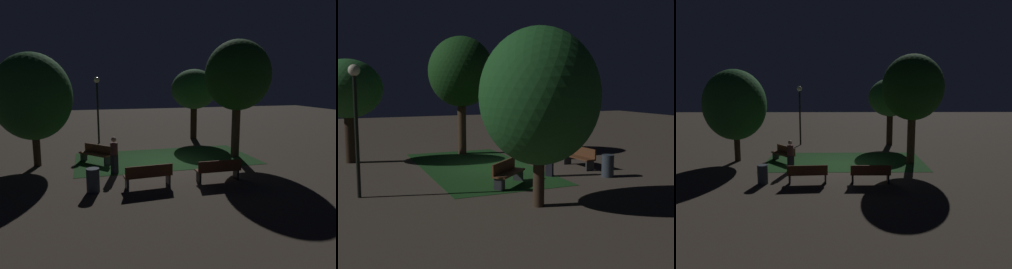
% 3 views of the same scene
% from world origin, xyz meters
% --- Properties ---
extents(ground_plane, '(60.00, 60.00, 0.00)m').
position_xyz_m(ground_plane, '(0.00, 0.00, 0.00)').
color(ground_plane, '#473D33').
extents(grass_lawn, '(8.95, 4.59, 0.01)m').
position_xyz_m(grass_lawn, '(0.29, 0.79, 0.01)').
color(grass_lawn, '#194219').
rests_on(grass_lawn, ground).
extents(bench_corner, '(1.83, 0.61, 0.88)m').
position_xyz_m(bench_corner, '(-1.41, -3.30, 0.48)').
color(bench_corner, '#512D19').
rests_on(bench_corner, ground).
extents(bench_by_lamp, '(1.80, 0.48, 0.88)m').
position_xyz_m(bench_by_lamp, '(1.41, -3.30, 0.48)').
color(bench_by_lamp, brown).
rests_on(bench_by_lamp, ground).
extents(bench_path_side, '(1.57, 1.66, 0.88)m').
position_xyz_m(bench_path_side, '(-3.16, 0.84, 0.48)').
color(bench_path_side, brown).
rests_on(bench_path_side, ground).
extents(tree_back_right, '(3.49, 3.49, 5.21)m').
position_xyz_m(tree_back_right, '(-5.85, 0.99, 3.22)').
color(tree_back_right, '#38281C').
rests_on(tree_back_right, ground).
extents(tree_tall_center, '(3.08, 3.08, 4.72)m').
position_xyz_m(tree_tall_center, '(3.57, 5.80, 3.35)').
color(tree_tall_center, '#2D2116').
rests_on(tree_tall_center, ground).
extents(tree_left_canopy, '(3.33, 3.33, 5.99)m').
position_xyz_m(tree_left_canopy, '(3.97, 0.36, 4.18)').
color(tree_left_canopy, '#423021').
rests_on(tree_left_canopy, ground).
extents(lamp_post_plaza_west, '(0.36, 0.36, 4.18)m').
position_xyz_m(lamp_post_plaza_west, '(-2.83, 5.81, 2.88)').
color(lamp_post_plaza_west, black).
rests_on(lamp_post_plaza_west, ground).
extents(trash_bin, '(0.46, 0.46, 0.87)m').
position_xyz_m(trash_bin, '(-3.42, -3.28, 0.43)').
color(trash_bin, '#2D3842').
rests_on(trash_bin, ground).
extents(pedestrian, '(0.34, 0.34, 1.61)m').
position_xyz_m(pedestrian, '(-2.48, -1.23, 0.85)').
color(pedestrian, black).
rests_on(pedestrian, ground).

